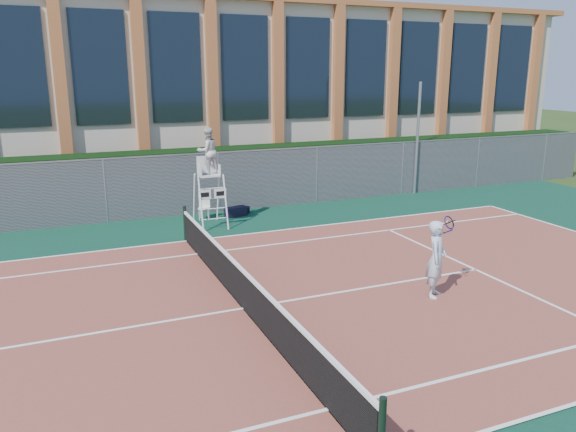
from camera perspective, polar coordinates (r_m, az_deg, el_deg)
name	(u,v)px	position (r m, az deg, el deg)	size (l,w,h in m)	color
ground	(243,310)	(12.51, -4.55, -9.46)	(120.00, 120.00, 0.00)	#233814
apron	(230,293)	(13.38, -5.91, -7.82)	(36.00, 20.00, 0.01)	#0C3627
tennis_court	(243,309)	(12.50, -4.55, -9.38)	(23.77, 10.97, 0.02)	brown
tennis_net	(243,287)	(12.30, -4.60, -7.17)	(0.10, 11.30, 1.10)	black
fence	(164,187)	(20.38, -12.46, 2.91)	(40.00, 0.06, 2.20)	#595E60
hedge	(158,181)	(21.54, -13.06, 3.48)	(40.00, 1.40, 2.20)	black
building	(125,91)	(29.06, -16.23, 12.09)	(45.00, 10.60, 8.22)	beige
steel_pole	(417,139)	(24.30, 13.00, 7.64)	(0.12, 0.12, 4.67)	#9EA0A5
umpire_chair	(208,154)	(18.71, -8.15, 6.26)	(0.93, 1.44, 3.34)	white
plastic_chair	(204,205)	(19.96, -8.50, 1.08)	(0.50, 0.50, 0.84)	silver
sports_bag_near	(236,212)	(20.26, -5.34, 0.45)	(0.80, 0.32, 0.34)	black
sports_bag_far	(242,210)	(20.75, -4.73, 0.64)	(0.58, 0.25, 0.23)	black
tennis_player	(437,259)	(13.24, 14.85, -4.22)	(1.05, 0.84, 1.80)	silver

